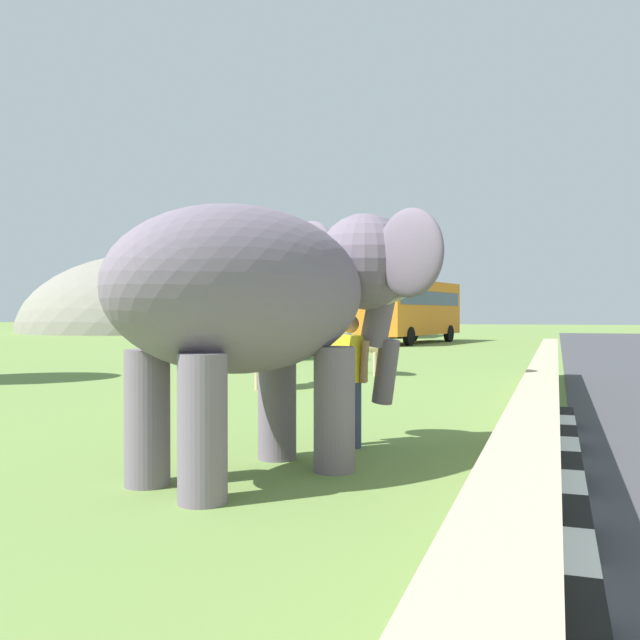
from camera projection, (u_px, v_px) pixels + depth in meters
barrier_parapet at (534, 468)px, 5.19m from camera, size 28.00×0.36×1.00m
elephant at (272, 294)px, 7.22m from camera, size 4.01×3.28×2.88m
person_handler at (350, 373)px, 8.61m from camera, size 0.41×0.60×1.66m
bus_teal at (256, 304)px, 28.34m from camera, size 9.10×4.08×3.50m
bus_orange at (411, 307)px, 39.13m from camera, size 9.79×4.30×3.50m
bus_white at (392, 308)px, 50.24m from camera, size 8.96×2.64×3.50m
cow_near at (272, 349)px, 15.50m from camera, size 1.91×0.74×1.23m
cow_mid at (376, 343)px, 18.92m from camera, size 1.81×1.40×1.23m
cow_far at (331, 336)px, 24.49m from camera, size 1.41×1.80×1.23m
hill_east at (165, 331)px, 67.03m from camera, size 30.20×24.16×15.12m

